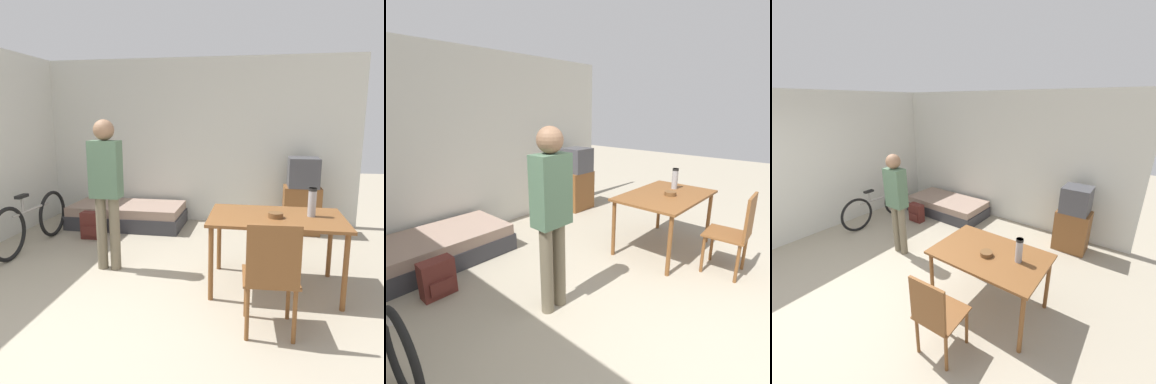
{
  "view_description": "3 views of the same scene",
  "coord_description": "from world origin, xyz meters",
  "views": [
    {
      "loc": [
        1.25,
        -2.47,
        1.75
      ],
      "look_at": [
        0.47,
        1.91,
        0.86
      ],
      "focal_mm": 35.0,
      "sensor_mm": 36.0,
      "label": 1
    },
    {
      "loc": [
        -2.14,
        -0.41,
        1.87
      ],
      "look_at": [
        0.35,
        1.85,
        0.92
      ],
      "focal_mm": 28.0,
      "sensor_mm": 36.0,
      "label": 2
    },
    {
      "loc": [
        2.77,
        -1.05,
        2.5
      ],
      "look_at": [
        0.4,
        2.18,
        1.08
      ],
      "focal_mm": 24.0,
      "sensor_mm": 36.0,
      "label": 3
    }
  ],
  "objects": [
    {
      "name": "tv",
      "position": [
        1.92,
        3.3,
        0.57
      ],
      "size": [
        0.54,
        0.44,
        1.16
      ],
      "color": "brown",
      "rests_on": "ground_plane"
    },
    {
      "name": "wall_back",
      "position": [
        0.0,
        3.75,
        1.35
      ],
      "size": [
        5.67,
        0.06,
        2.7
      ],
      "color": "silver",
      "rests_on": "ground_plane"
    },
    {
      "name": "wooden_chair",
      "position": [
        1.38,
        0.36,
        0.55
      ],
      "size": [
        0.47,
        0.47,
        0.97
      ],
      "color": "brown",
      "rests_on": "ground_plane"
    },
    {
      "name": "mate_bowl",
      "position": [
        1.44,
        1.21,
        0.8
      ],
      "size": [
        0.15,
        0.15,
        0.05
      ],
      "color": "brown",
      "rests_on": "dining_table"
    },
    {
      "name": "backpack",
      "position": [
        -1.11,
        2.47,
        0.19
      ],
      "size": [
        0.33,
        0.19,
        0.39
      ],
      "color": "#56231E",
      "rests_on": "ground_plane"
    },
    {
      "name": "thermos_flask",
      "position": [
        1.79,
        1.33,
        0.93
      ],
      "size": [
        0.08,
        0.08,
        0.29
      ],
      "color": "#99999E",
      "rests_on": "dining_table"
    },
    {
      "name": "dining_table",
      "position": [
        1.44,
        1.28,
        0.69
      ],
      "size": [
        1.35,
        0.89,
        0.77
      ],
      "color": "brown",
      "rests_on": "ground_plane"
    },
    {
      "name": "ground_plane",
      "position": [
        0.0,
        0.0,
        0.0
      ],
      "size": [
        20.0,
        20.0,
        0.0
      ],
      "primitive_type": "plane",
      "color": "#9E937F"
    },
    {
      "name": "daybed",
      "position": [
        -0.83,
        3.19,
        0.18
      ],
      "size": [
        1.82,
        0.9,
        0.36
      ],
      "color": "#333338",
      "rests_on": "ground_plane"
    },
    {
      "name": "person_standing",
      "position": [
        -0.44,
        1.45,
        1.02
      ],
      "size": [
        0.34,
        0.23,
        1.73
      ],
      "color": "#6B604C",
      "rests_on": "ground_plane"
    }
  ]
}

